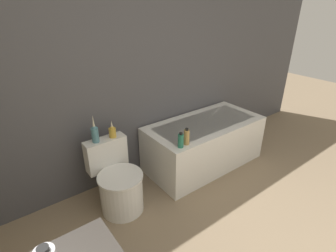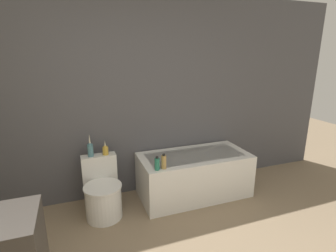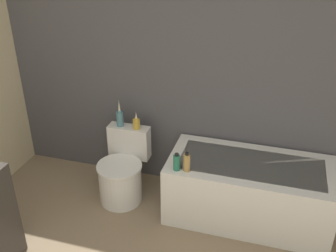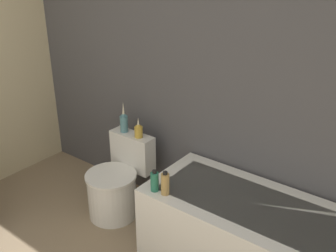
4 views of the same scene
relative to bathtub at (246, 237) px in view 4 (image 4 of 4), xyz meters
name	(u,v)px [view 4 (image 4 of 4)]	position (x,y,z in m)	size (l,w,h in m)	color
wall_back_tiled	(185,64)	(-0.83, 0.40, 1.01)	(6.40, 0.06, 2.60)	#4C4C51
bathtub	(246,237)	(0.00, 0.00, 0.00)	(1.45, 0.70, 0.57)	white
toilet	(117,185)	(-1.21, -0.05, -0.02)	(0.43, 0.57, 0.67)	white
vase_gold	(124,122)	(-1.30, 0.16, 0.48)	(0.07, 0.07, 0.28)	teal
vase_silver	(139,130)	(-1.12, 0.16, 0.45)	(0.07, 0.07, 0.18)	gold
shampoo_bottle_tall	(155,181)	(-0.60, -0.27, 0.36)	(0.06, 0.06, 0.16)	#267259
shampoo_bottle_short	(165,184)	(-0.52, -0.26, 0.37)	(0.06, 0.06, 0.18)	tan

